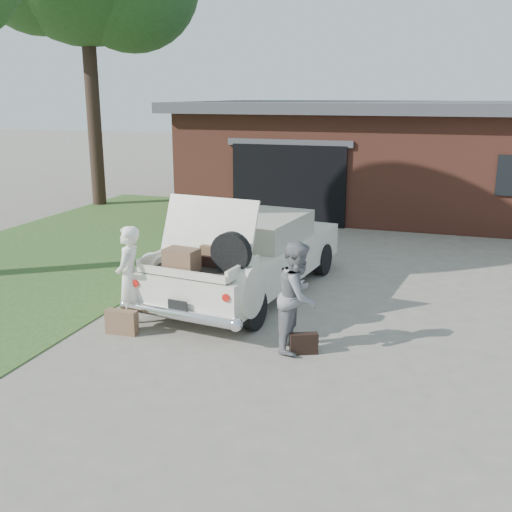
% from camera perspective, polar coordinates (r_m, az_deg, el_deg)
% --- Properties ---
extents(ground, '(90.00, 90.00, 0.00)m').
position_cam_1_polar(ground, '(9.08, -1.20, -7.66)').
color(ground, gray).
rests_on(ground, ground).
extents(grass_strip, '(6.00, 16.00, 0.02)m').
position_cam_1_polar(grass_strip, '(14.13, -18.43, -0.02)').
color(grass_strip, '#2D4C1E').
rests_on(grass_strip, ground).
extents(house, '(12.80, 7.80, 3.30)m').
position_cam_1_polar(house, '(19.53, 13.04, 9.34)').
color(house, brown).
rests_on(house, ground).
extents(sedan, '(2.45, 5.07, 1.96)m').
position_cam_1_polar(sedan, '(10.82, -0.67, 0.15)').
color(sedan, white).
rests_on(sedan, ground).
extents(woman_left, '(0.49, 0.65, 1.61)m').
position_cam_1_polar(woman_left, '(9.39, -12.01, -2.01)').
color(woman_left, white).
rests_on(woman_left, ground).
extents(woman_right, '(0.61, 0.78, 1.57)m').
position_cam_1_polar(woman_right, '(8.41, 4.02, -3.84)').
color(woman_right, slate).
rests_on(woman_right, ground).
extents(suitcase_left, '(0.49, 0.18, 0.38)m').
position_cam_1_polar(suitcase_left, '(9.33, -12.68, -6.17)').
color(suitcase_left, brown).
rests_on(suitcase_left, ground).
extents(suitcase_right, '(0.41, 0.28, 0.30)m').
position_cam_1_polar(suitcase_right, '(8.48, 4.58, -8.31)').
color(suitcase_right, black).
rests_on(suitcase_right, ground).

